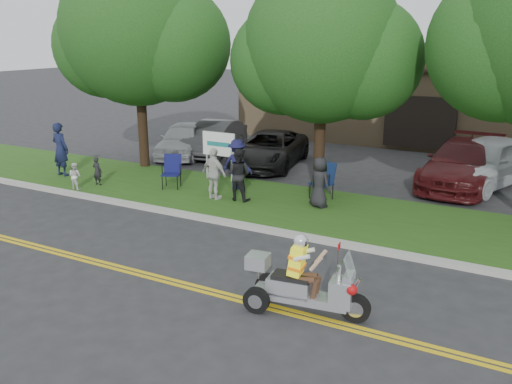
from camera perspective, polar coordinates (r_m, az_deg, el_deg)
The scene contains 24 objects.
ground at distance 12.07m, azimuth -8.87°, elevation -8.05°, with size 120.00×120.00×0.00m, color #28282B.
centerline_near at distance 11.66m, azimuth -10.60°, elevation -9.02°, with size 60.00×0.10×0.01m, color gold.
centerline_far at distance 11.77m, azimuth -10.11°, elevation -8.74°, with size 60.00×0.10×0.01m, color gold.
curb at distance 14.40m, azimuth -1.57°, elevation -3.49°, with size 60.00×0.25×0.12m, color #A8A89E.
grass_verge at distance 16.20m, azimuth 2.22°, elevation -1.24°, with size 60.00×4.00×0.10m, color #234C14.
commercial_building at distance 28.22m, azimuth 18.71°, elevation 9.52°, with size 18.00×8.20×4.00m.
tree_left at distance 20.53m, azimuth -12.18°, elevation 15.72°, with size 6.62×5.40×7.78m.
tree_mid at distance 17.09m, azimuth 7.22°, elevation 14.50°, with size 5.88×4.80×7.05m.
business_sign at distance 18.46m, azimuth -3.93°, elevation 4.77°, with size 1.25×0.06×1.75m.
trike_scooter at distance 10.04m, azimuth 4.78°, elevation -9.78°, with size 2.33×0.84×1.52m.
lawn_chair_a at distance 16.52m, azimuth 7.23°, elevation 1.44°, with size 0.76×0.77×1.12m.
lawn_chair_b at distance 17.84m, azimuth -8.83°, elevation 2.41°, with size 0.75×0.76×1.08m.
spectator_adult_left at distance 20.25m, azimuth -19.90°, elevation 4.26°, with size 0.69×0.45×1.88m, color #151B3A.
spectator_adult_mid at distance 16.19m, azimuth -1.85°, elevation 1.85°, with size 0.77×0.60×1.58m, color black.
spectator_adult_right at distance 16.33m, azimuth -4.42°, elevation 1.91°, with size 0.92×0.38×1.57m, color silver.
spectator_chair_a at distance 17.44m, azimuth -1.99°, elevation 2.96°, with size 1.04×0.60×1.61m, color #181842.
spectator_chair_b at distance 15.64m, azimuth 6.70°, elevation 1.02°, with size 0.72×0.47×1.48m, color black.
child_left at distance 18.67m, azimuth -16.37°, elevation 2.13°, with size 0.34×0.22×0.94m, color black.
child_right at distance 18.39m, azimuth -18.51°, elevation 1.62°, with size 0.42×0.33×0.87m, color silver.
parked_car_far_left at distance 22.87m, azimuth -7.65°, elevation 5.50°, with size 1.66×4.13×1.41m, color #9B9DA2.
parked_car_left at distance 23.04m, azimuth -4.42°, elevation 5.67°, with size 1.48×4.24×1.40m, color #2E2F31.
parked_car_mid at distance 20.92m, azimuth 1.38°, elevation 4.52°, with size 2.20×4.77×1.33m, color black.
parked_car_right at distance 19.41m, azimuth 20.94°, elevation 2.78°, with size 2.11×5.20×1.51m, color #461012.
parked_car_far_right at distance 19.70m, azimuth 23.05°, elevation 2.99°, with size 1.98×4.93×1.68m, color silver.
Camera 1 is at (6.78, -8.68, 4.94)m, focal length 38.00 mm.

